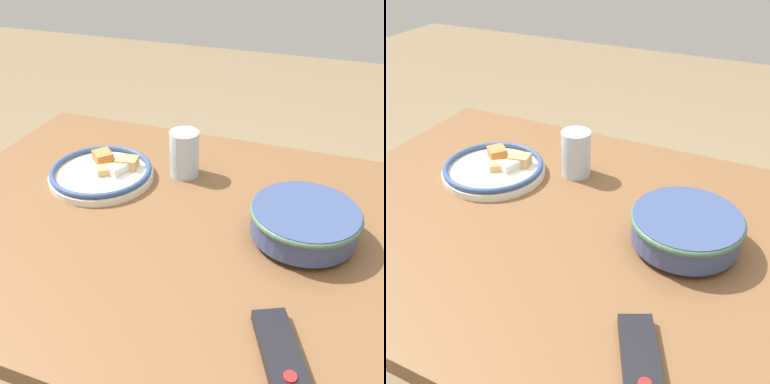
% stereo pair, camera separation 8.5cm
% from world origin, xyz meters
% --- Properties ---
extents(dining_table, '(1.18, 0.87, 0.73)m').
position_xyz_m(dining_table, '(0.00, 0.00, 0.64)').
color(dining_table, brown).
rests_on(dining_table, ground_plane).
extents(noodle_bowl, '(0.23, 0.23, 0.07)m').
position_xyz_m(noodle_bowl, '(-0.27, -0.03, 0.77)').
color(noodle_bowl, '#384775').
rests_on(noodle_bowl, dining_table).
extents(food_plate, '(0.26, 0.26, 0.05)m').
position_xyz_m(food_plate, '(0.25, -0.10, 0.75)').
color(food_plate, silver).
rests_on(food_plate, dining_table).
extents(tv_remote, '(0.12, 0.16, 0.02)m').
position_xyz_m(tv_remote, '(-0.28, 0.27, 0.74)').
color(tv_remote, black).
rests_on(tv_remote, dining_table).
extents(drinking_glass, '(0.07, 0.07, 0.12)m').
position_xyz_m(drinking_glass, '(0.06, -0.20, 0.79)').
color(drinking_glass, silver).
rests_on(drinking_glass, dining_table).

